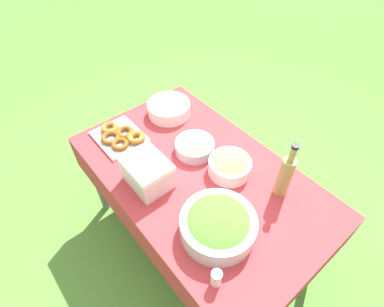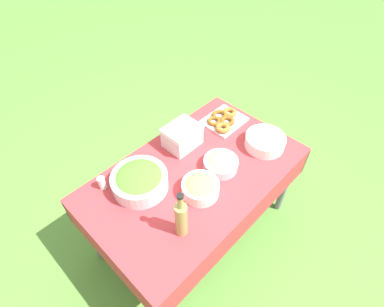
{
  "view_description": "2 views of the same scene",
  "coord_description": "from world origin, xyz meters",
  "px_view_note": "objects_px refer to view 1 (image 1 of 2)",
  "views": [
    {
      "loc": [
        0.75,
        -0.67,
        1.93
      ],
      "look_at": [
        -0.07,
        0.01,
        0.8
      ],
      "focal_mm": 28.0,
      "sensor_mm": 36.0,
      "label": 1
    },
    {
      "loc": [
        0.88,
        0.82,
        2.17
      ],
      "look_at": [
        -0.05,
        -0.07,
        0.8
      ],
      "focal_mm": 28.0,
      "sensor_mm": 36.0,
      "label": 2
    }
  ],
  "objects_px": {
    "olive_oil_bottle": "(285,175)",
    "fruit_bowl": "(230,165)",
    "donut_platter": "(120,136)",
    "cooler_box": "(148,172)",
    "salad_bowl": "(218,224)",
    "plate_stack": "(169,109)",
    "pasta_bowl": "(195,146)"
  },
  "relations": [
    {
      "from": "salad_bowl",
      "to": "plate_stack",
      "type": "bearing_deg",
      "value": 157.52
    },
    {
      "from": "olive_oil_bottle",
      "to": "fruit_bowl",
      "type": "bearing_deg",
      "value": -158.16
    },
    {
      "from": "fruit_bowl",
      "to": "cooler_box",
      "type": "height_order",
      "value": "cooler_box"
    },
    {
      "from": "pasta_bowl",
      "to": "cooler_box",
      "type": "xyz_separation_m",
      "value": [
        0.02,
        -0.32,
        0.04
      ]
    },
    {
      "from": "donut_platter",
      "to": "cooler_box",
      "type": "height_order",
      "value": "cooler_box"
    },
    {
      "from": "donut_platter",
      "to": "cooler_box",
      "type": "relative_size",
      "value": 1.3
    },
    {
      "from": "donut_platter",
      "to": "olive_oil_bottle",
      "type": "height_order",
      "value": "olive_oil_bottle"
    },
    {
      "from": "plate_stack",
      "to": "salad_bowl",
      "type": "bearing_deg",
      "value": -22.48
    },
    {
      "from": "salad_bowl",
      "to": "donut_platter",
      "type": "bearing_deg",
      "value": -178.27
    },
    {
      "from": "plate_stack",
      "to": "fruit_bowl",
      "type": "xyz_separation_m",
      "value": [
        0.59,
        -0.05,
        0.01
      ]
    },
    {
      "from": "fruit_bowl",
      "to": "pasta_bowl",
      "type": "bearing_deg",
      "value": -169.98
    },
    {
      "from": "olive_oil_bottle",
      "to": "fruit_bowl",
      "type": "xyz_separation_m",
      "value": [
        -0.26,
        -0.1,
        -0.08
      ]
    },
    {
      "from": "pasta_bowl",
      "to": "olive_oil_bottle",
      "type": "bearing_deg",
      "value": 16.37
    },
    {
      "from": "plate_stack",
      "to": "olive_oil_bottle",
      "type": "height_order",
      "value": "olive_oil_bottle"
    },
    {
      "from": "salad_bowl",
      "to": "olive_oil_bottle",
      "type": "relative_size",
      "value": 1.02
    },
    {
      "from": "salad_bowl",
      "to": "olive_oil_bottle",
      "type": "xyz_separation_m",
      "value": [
        0.04,
        0.39,
        0.07
      ]
    },
    {
      "from": "salad_bowl",
      "to": "donut_platter",
      "type": "relative_size",
      "value": 1.12
    },
    {
      "from": "fruit_bowl",
      "to": "cooler_box",
      "type": "distance_m",
      "value": 0.42
    },
    {
      "from": "salad_bowl",
      "to": "pasta_bowl",
      "type": "xyz_separation_m",
      "value": [
        -0.45,
        0.25,
        -0.02
      ]
    },
    {
      "from": "donut_platter",
      "to": "fruit_bowl",
      "type": "distance_m",
      "value": 0.67
    },
    {
      "from": "salad_bowl",
      "to": "donut_platter",
      "type": "distance_m",
      "value": 0.81
    },
    {
      "from": "donut_platter",
      "to": "olive_oil_bottle",
      "type": "relative_size",
      "value": 0.91
    },
    {
      "from": "donut_platter",
      "to": "fruit_bowl",
      "type": "bearing_deg",
      "value": 27.99
    },
    {
      "from": "salad_bowl",
      "to": "donut_platter",
      "type": "xyz_separation_m",
      "value": [
        -0.81,
        -0.02,
        -0.04
      ]
    },
    {
      "from": "fruit_bowl",
      "to": "plate_stack",
      "type": "bearing_deg",
      "value": 175.5
    },
    {
      "from": "plate_stack",
      "to": "fruit_bowl",
      "type": "height_order",
      "value": "fruit_bowl"
    },
    {
      "from": "plate_stack",
      "to": "cooler_box",
      "type": "height_order",
      "value": "cooler_box"
    },
    {
      "from": "fruit_bowl",
      "to": "cooler_box",
      "type": "bearing_deg",
      "value": -120.11
    },
    {
      "from": "donut_platter",
      "to": "cooler_box",
      "type": "xyz_separation_m",
      "value": [
        0.38,
        -0.05,
        0.06
      ]
    },
    {
      "from": "plate_stack",
      "to": "fruit_bowl",
      "type": "bearing_deg",
      "value": -4.5
    },
    {
      "from": "pasta_bowl",
      "to": "plate_stack",
      "type": "xyz_separation_m",
      "value": [
        -0.36,
        0.09,
        0.0
      ]
    },
    {
      "from": "pasta_bowl",
      "to": "cooler_box",
      "type": "height_order",
      "value": "cooler_box"
    }
  ]
}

